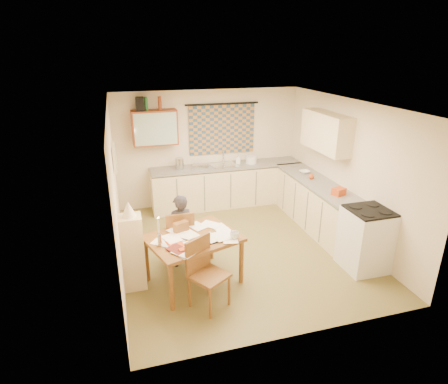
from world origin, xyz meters
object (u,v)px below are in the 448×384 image
object	(u,v)px
counter_right	(321,208)
dining_table	(194,259)
stove	(366,239)
person	(181,231)
chair_far	(180,247)
counter_back	(227,185)
shelf_stand	(133,252)

from	to	relation	value
counter_right	dining_table	world-z (taller)	counter_right
stove	person	size ratio (longest dim) A/B	0.83
dining_table	chair_far	bearing A→B (deg)	84.59
dining_table	person	world-z (taller)	person
counter_right	chair_far	bearing A→B (deg)	-170.54
counter_back	dining_table	world-z (taller)	counter_back
counter_right	shelf_stand	world-z (taller)	shelf_stand
counter_right	stove	distance (m)	1.37
counter_back	dining_table	bearing A→B (deg)	-115.76
stove	chair_far	xyz separation A→B (m)	(-2.80, 0.90, -0.20)
stove	counter_right	bearing A→B (deg)	90.00
chair_far	shelf_stand	distance (m)	0.90
counter_back	stove	size ratio (longest dim) A/B	3.27
person	shelf_stand	bearing A→B (deg)	18.04
chair_far	person	size ratio (longest dim) A/B	0.80
counter_right	person	bearing A→B (deg)	-169.99
stove	dining_table	size ratio (longest dim) A/B	0.68
stove	chair_far	distance (m)	2.95
chair_far	stove	bearing A→B (deg)	161.73
dining_table	shelf_stand	distance (m)	0.89
stove	person	distance (m)	2.92
person	shelf_stand	xyz separation A→B (m)	(-0.76, -0.41, -0.04)
counter_right	dining_table	xyz separation A→B (m)	(-2.68, -1.01, -0.07)
counter_back	shelf_stand	world-z (taller)	shelf_stand
counter_back	chair_far	bearing A→B (deg)	-123.31
person	shelf_stand	world-z (taller)	person
counter_right	person	xyz separation A→B (m)	(-2.78, -0.49, 0.15)
stove	dining_table	xyz separation A→B (m)	(-2.68, 0.36, -0.12)
chair_far	counter_right	bearing A→B (deg)	-170.92
stove	shelf_stand	size ratio (longest dim) A/B	0.89
chair_far	shelf_stand	bearing A→B (deg)	29.92
counter_back	shelf_stand	size ratio (longest dim) A/B	2.90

